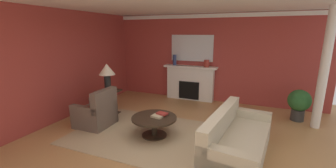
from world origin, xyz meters
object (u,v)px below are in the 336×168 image
Objects in this scene: mantel_mirror at (192,48)px; side_table at (109,101)px; sofa at (236,142)px; fireplace at (190,84)px; armchair_near_window at (96,114)px; vase_mantel_left at (175,60)px; potted_plant at (299,103)px; vase_mantel_right at (206,64)px; table_lamp at (107,72)px; coffee_table at (154,122)px.

mantel_mirror is 3.20m from side_table.
sofa is (1.82, -3.24, -1.46)m from mantel_mirror.
side_table is (-3.52, 0.88, 0.10)m from sofa.
armchair_near_window is at bearing -116.88° from fireplace.
vase_mantel_left is 3.87m from potted_plant.
potted_plant is (3.71, -0.67, -0.86)m from vase_mantel_left.
potted_plant is at bearing 17.30° from side_table.
fireplace reaches higher than armchair_near_window.
side_table is 3.26m from vase_mantel_right.
mantel_mirror is 2.05× the size of side_table.
vase_mantel_left is at bearing 169.74° from potted_plant.
fireplace is 0.92m from vase_mantel_right.
sofa is 3.75m from table_lamp.
fireplace is 1.25× the size of mantel_mirror.
sofa is 3.63m from side_table.
potted_plant is at bearing 60.75° from sofa.
fireplace is 2.89m from table_lamp.
side_table is 3.04× the size of vase_mantel_right.
mantel_mirror reaches higher than fireplace.
vase_mantel_left is (-0.61, 2.90, 1.01)m from coffee_table.
table_lamp is (-0.18, 0.75, 0.92)m from armchair_near_window.
coffee_table is 4.34× the size of vase_mantel_right.
table_lamp reaches higher than side_table.
mantel_mirror reaches higher than table_lamp.
fireplace is at bearing 52.80° from table_lamp.
armchair_near_window is 1.36× the size of side_table.
mantel_mirror is 1.51× the size of armchair_near_window.
table_lamp is 3.25× the size of vase_mantel_right.
side_table is (-0.18, 0.75, 0.09)m from armchair_near_window.
side_table is at bearing -162.70° from potted_plant.
coffee_table is 1.89m from side_table.
coffee_table is at bearing -144.37° from potted_plant.
vase_mantel_right is (0.55, -0.05, 0.73)m from fireplace.
table_lamp is at bearing -162.70° from potted_plant.
fireplace is 7.81× the size of vase_mantel_right.
sofa is at bearing -14.03° from table_lamp.
vase_mantel_left reaches higher than potted_plant.
table_lamp is at bearing -135.79° from vase_mantel_right.
table_lamp is at bearing 165.97° from sofa.
mantel_mirror is 4.05× the size of vase_mantel_left.
vase_mantel_right is (-1.27, 3.07, 0.99)m from sofa.
coffee_table is 3.13m from vase_mantel_left.
armchair_near_window is (-1.51, -2.99, -0.25)m from fireplace.
table_lamp is at bearing -117.69° from vase_mantel_left.
armchair_near_window is (-3.34, 0.13, 0.01)m from sofa.
vase_mantel_left is 0.43× the size of potted_plant.
mantel_mirror is at bearing 17.18° from vase_mantel_left.
side_table is (-1.75, 0.71, 0.06)m from coffee_table.
coffee_table is at bearing -78.21° from vase_mantel_left.
coffee_table is 1.43× the size of side_table.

